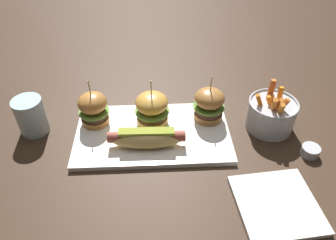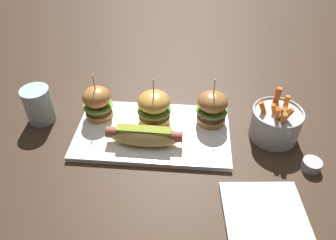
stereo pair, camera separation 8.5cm
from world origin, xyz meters
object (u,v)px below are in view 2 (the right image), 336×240
object	(u,v)px
sauce_ramekin	(312,165)
side_plate	(265,216)
slider_left	(98,102)
fries_bucket	(275,123)
water_glass	(39,105)
platter_main	(153,132)
slider_right	(212,108)
hot_dog	(144,136)
slider_center	(153,107)

from	to	relation	value
sauce_ramekin	side_plate	bearing A→B (deg)	-131.48
slider_left	side_plate	size ratio (longest dim) A/B	0.80
fries_bucket	water_glass	size ratio (longest dim) A/B	1.37
fries_bucket	water_glass	distance (m)	0.65
platter_main	slider_right	distance (m)	0.17
slider_left	sauce_ramekin	size ratio (longest dim) A/B	3.00
slider_left	sauce_ramekin	distance (m)	0.58
fries_bucket	side_plate	size ratio (longest dim) A/B	0.81
platter_main	slider_right	bearing A→B (deg)	18.46
hot_dog	slider_right	xyz separation A→B (m)	(0.17, 0.10, 0.02)
hot_dog	side_plate	distance (m)	0.34
slider_right	water_glass	distance (m)	0.48
sauce_ramekin	water_glass	bearing A→B (deg)	169.84
hot_dog	sauce_ramekin	bearing A→B (deg)	-5.76
side_plate	water_glass	size ratio (longest dim) A/B	1.69
slider_center	slider_right	xyz separation A→B (m)	(0.16, 0.01, 0.00)
hot_dog	side_plate	world-z (taller)	hot_dog
slider_right	side_plate	distance (m)	0.32
platter_main	slider_right	xyz separation A→B (m)	(0.16, 0.05, 0.05)
slider_right	fries_bucket	bearing A→B (deg)	-10.44
platter_main	water_glass	xyz separation A→B (m)	(-0.32, 0.04, 0.04)
platter_main	slider_left	distance (m)	0.17
platter_main	side_plate	bearing A→B (deg)	-41.90
platter_main	sauce_ramekin	world-z (taller)	sauce_ramekin
slider_left	side_plate	xyz separation A→B (m)	(0.43, -0.29, -0.06)
hot_dog	slider_right	distance (m)	0.20
fries_bucket	side_plate	world-z (taller)	fries_bucket
water_glass	hot_dog	bearing A→B (deg)	-15.85
slider_center	platter_main	bearing A→B (deg)	-87.39
water_glass	slider_center	bearing A→B (deg)	0.77
fries_bucket	slider_center	bearing A→B (deg)	176.25
hot_dog	fries_bucket	xyz separation A→B (m)	(0.34, 0.07, 0.01)
slider_center	fries_bucket	distance (m)	0.33
slider_left	fries_bucket	world-z (taller)	slider_left
fries_bucket	water_glass	xyz separation A→B (m)	(-0.65, 0.02, 0.01)
hot_dog	side_plate	xyz separation A→B (m)	(0.28, -0.19, -0.03)
slider_center	side_plate	bearing A→B (deg)	-46.40
hot_dog	water_glass	xyz separation A→B (m)	(-0.31, 0.09, 0.01)
hot_dog	sauce_ramekin	size ratio (longest dim) A/B	4.28
hot_dog	fries_bucket	world-z (taller)	fries_bucket
slider_left	slider_center	size ratio (longest dim) A/B	1.01
platter_main	slider_left	bearing A→B (deg)	162.43
platter_main	slider_center	bearing A→B (deg)	92.61
hot_dog	slider_center	size ratio (longest dim) A/B	1.45
slider_left	water_glass	distance (m)	0.17
slider_center	slider_right	size ratio (longest dim) A/B	0.99
platter_main	slider_center	xyz separation A→B (m)	(-0.00, 0.04, 0.05)
hot_dog	slider_center	xyz separation A→B (m)	(0.01, 0.09, 0.02)
platter_main	hot_dog	distance (m)	0.06
platter_main	sauce_ramekin	xyz separation A→B (m)	(0.40, -0.09, 0.01)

